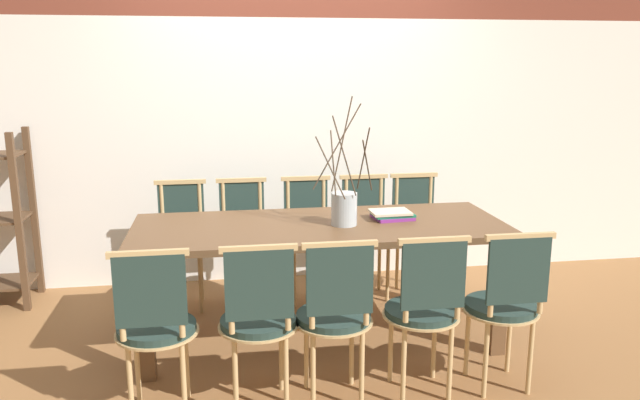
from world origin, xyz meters
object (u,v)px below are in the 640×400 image
(vase_centerpiece, at_px, (344,207))
(dining_table, at_px, (320,241))
(chair_near_center, at_px, (335,312))
(chair_far_center, at_px, (308,233))
(book_stack, at_px, (392,215))

(vase_centerpiece, bearing_deg, dining_table, 165.41)
(chair_near_center, bearing_deg, dining_table, 86.93)
(chair_far_center, relative_size, book_stack, 3.31)
(dining_table, height_order, book_stack, book_stack)
(dining_table, relative_size, book_stack, 8.30)
(book_stack, bearing_deg, chair_near_center, -122.40)
(chair_near_center, relative_size, book_stack, 3.31)
(dining_table, bearing_deg, chair_far_center, 87.84)
(chair_far_center, bearing_deg, book_stack, 123.02)
(dining_table, relative_size, chair_near_center, 2.51)
(dining_table, xyz_separation_m, chair_far_center, (0.03, 0.73, -0.15))
(book_stack, bearing_deg, chair_far_center, 123.02)
(dining_table, xyz_separation_m, chair_near_center, (-0.04, -0.73, -0.15))
(vase_centerpiece, bearing_deg, book_stack, 16.77)
(book_stack, bearing_deg, vase_centerpiece, -163.23)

